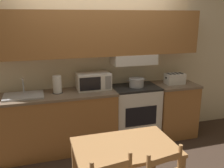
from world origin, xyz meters
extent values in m
plane|color=#3D2D23|center=(0.00, 0.00, 0.00)|extent=(16.00, 16.00, 0.00)
cube|color=beige|center=(0.00, 0.03, 1.27)|extent=(5.50, 0.05, 2.55)
cube|color=#A36B38|center=(0.00, -0.16, 1.74)|extent=(3.10, 0.32, 0.66)
cube|color=white|center=(0.52, -0.16, 1.33)|extent=(0.69, 0.34, 0.16)
cube|color=#A36B38|center=(-0.71, -0.28, 0.43)|extent=(1.69, 0.56, 0.87)
cube|color=#75604C|center=(-0.71, -0.28, 0.89)|extent=(1.71, 0.58, 0.04)
cube|color=#A36B38|center=(1.22, -0.28, 0.43)|extent=(0.65, 0.56, 0.87)
cube|color=#75604C|center=(1.22, -0.28, 0.89)|extent=(0.67, 0.58, 0.04)
cube|color=white|center=(0.52, -0.26, 0.44)|extent=(0.73, 0.53, 0.87)
cube|color=black|center=(0.52, -0.26, 0.89)|extent=(0.73, 0.53, 0.03)
cube|color=black|center=(0.52, -0.53, 0.50)|extent=(0.51, 0.01, 0.31)
cylinder|color=black|center=(0.35, -0.37, 0.90)|extent=(0.10, 0.10, 0.01)
cylinder|color=black|center=(0.68, -0.37, 0.90)|extent=(0.10, 0.10, 0.01)
cylinder|color=black|center=(0.35, -0.16, 0.90)|extent=(0.10, 0.10, 0.01)
cylinder|color=black|center=(0.68, -0.16, 0.90)|extent=(0.10, 0.10, 0.01)
cylinder|color=#B7BABF|center=(0.53, -0.27, 0.97)|extent=(0.23, 0.23, 0.14)
torus|color=#B7BABF|center=(0.53, -0.27, 1.04)|extent=(0.24, 0.24, 0.01)
cylinder|color=#B7BABF|center=(0.40, -0.27, 1.01)|extent=(0.05, 0.01, 0.01)
cylinder|color=#B7BABF|center=(0.67, -0.27, 1.01)|extent=(0.05, 0.01, 0.01)
cube|color=white|center=(-0.15, -0.19, 1.03)|extent=(0.51, 0.31, 0.25)
cube|color=black|center=(-0.23, -0.35, 1.03)|extent=(0.31, 0.01, 0.20)
cube|color=gray|center=(0.05, -0.35, 1.03)|extent=(0.09, 0.01, 0.20)
cube|color=white|center=(1.20, -0.29, 0.99)|extent=(0.31, 0.19, 0.17)
cube|color=black|center=(1.04, -0.29, 1.02)|extent=(0.01, 0.02, 0.02)
cube|color=black|center=(1.09, -0.29, 1.07)|extent=(0.04, 0.13, 0.01)
cube|color=black|center=(1.17, -0.29, 1.07)|extent=(0.04, 0.13, 0.01)
cube|color=black|center=(1.24, -0.29, 1.07)|extent=(0.04, 0.13, 0.01)
cube|color=black|center=(1.31, -0.29, 1.07)|extent=(0.04, 0.13, 0.01)
cube|color=#B7BABF|center=(-1.16, -0.28, 0.92)|extent=(0.54, 0.37, 0.02)
cube|color=#4C4F54|center=(-1.16, -0.30, 0.92)|extent=(0.46, 0.28, 0.01)
cylinder|color=#B7BABF|center=(-1.16, -0.14, 1.03)|extent=(0.02, 0.02, 0.21)
cylinder|color=#B7BABF|center=(-1.16, -0.20, 1.14)|extent=(0.02, 0.12, 0.02)
cylinder|color=black|center=(-0.69, -0.25, 0.91)|extent=(0.14, 0.14, 0.01)
cylinder|color=white|center=(-0.69, -0.25, 1.03)|extent=(0.13, 0.13, 0.25)
cube|color=#B27F4C|center=(-0.16, -1.68, 0.71)|extent=(1.02, 0.67, 0.04)
cube|color=#B27F4C|center=(0.31, -1.38, 0.35)|extent=(0.06, 0.06, 0.69)
cube|color=#B27F4C|center=(-0.42, -2.08, 0.79)|extent=(0.34, 0.07, 0.06)
cylinder|color=#B27F4C|center=(0.22, -2.08, 0.65)|extent=(0.04, 0.04, 0.46)
cube|color=#B27F4C|center=(0.05, -2.11, 0.79)|extent=(0.34, 0.08, 0.06)
camera|label=1|loc=(-0.94, -3.80, 1.99)|focal=40.00mm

